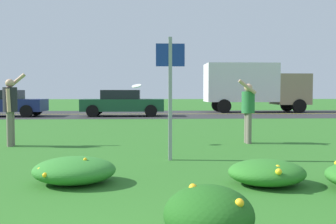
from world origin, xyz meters
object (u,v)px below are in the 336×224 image
Objects in this scene: sign_post_near_path at (170,86)px; person_catcher_green_shirt at (248,108)px; person_thrower_dark_shirt at (10,106)px; car_dark_green_center_right at (122,103)px; box_truck_tan at (254,85)px; car_navy_center_left at (2,103)px; frisbee_white at (137,86)px.

person_catcher_green_shirt is at bearing 48.02° from sign_post_near_path.
sign_post_near_path is at bearing -29.22° from person_thrower_dark_shirt.
box_truck_tan is at bearing 24.41° from car_dark_green_center_right.
person_thrower_dark_shirt is 0.40× the size of car_navy_center_left.
box_truck_tan is (14.96, 3.82, 1.06)m from car_navy_center_left.
person_catcher_green_shirt is 12.25m from car_dark_green_center_right.
box_truck_tan is at bearing 14.32° from car_navy_center_left.
sign_post_near_path is 0.54× the size of car_dark_green_center_right.
frisbee_white is 17.05m from box_truck_tan.
car_navy_center_left is at bearing 180.00° from car_dark_green_center_right.
car_navy_center_left is at bearing 123.61° from frisbee_white.
box_truck_tan reaches higher than person_thrower_dark_shirt.
car_navy_center_left is (-7.72, 11.62, -0.76)m from frisbee_white.
car_dark_green_center_right is at bearing 80.70° from person_thrower_dark_shirt.
sign_post_near_path is at bearing -72.54° from frisbee_white.
car_navy_center_left is 1.00× the size of car_dark_green_center_right.
person_thrower_dark_shirt reaches higher than car_dark_green_center_right.
person_catcher_green_shirt is 15.99m from box_truck_tan.
car_dark_green_center_right is at bearing 0.00° from car_navy_center_left.
sign_post_near_path is 9.33× the size of frisbee_white.
frisbee_white is (-0.74, 2.34, 0.03)m from sign_post_near_path.
frisbee_white is at bearing 3.50° from person_thrower_dark_shirt.
sign_post_near_path is 3.28m from person_catcher_green_shirt.
person_catcher_green_shirt is (2.16, 2.41, -0.53)m from sign_post_near_path.
person_thrower_dark_shirt reaches higher than frisbee_white.
person_thrower_dark_shirt is at bearing -177.57° from person_catcher_green_shirt.
box_truck_tan reaches higher than car_navy_center_left.
car_dark_green_center_right is at bearing -155.59° from box_truck_tan.
frisbee_white is 13.97m from car_navy_center_left.
person_thrower_dark_shirt is at bearing -176.50° from frisbee_white.
person_catcher_green_shirt reaches higher than car_navy_center_left.
frisbee_white is 0.04× the size of box_truck_tan.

